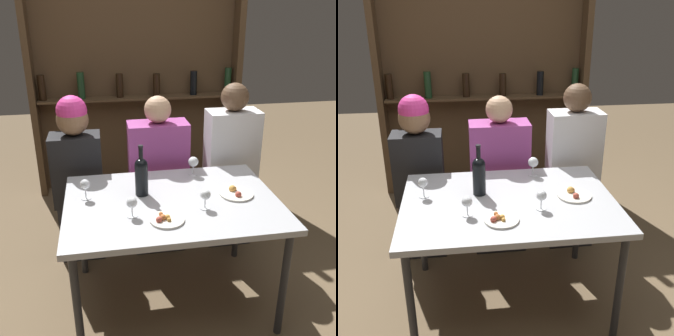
% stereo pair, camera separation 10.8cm
% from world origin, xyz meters
% --- Properties ---
extents(ground_plane, '(10.00, 10.00, 0.00)m').
position_xyz_m(ground_plane, '(0.00, 0.00, 0.00)').
color(ground_plane, brown).
extents(dining_table, '(1.26, 0.90, 0.74)m').
position_xyz_m(dining_table, '(0.00, 0.00, 0.68)').
color(dining_table, '#B7BABF').
rests_on(dining_table, ground_plane).
extents(wine_rack_wall, '(2.05, 0.21, 2.38)m').
position_xyz_m(wine_rack_wall, '(0.00, 1.85, 1.20)').
color(wine_rack_wall, '#4C3823').
rests_on(wine_rack_wall, ground_plane).
extents(wine_bottle, '(0.08, 0.08, 0.32)m').
position_xyz_m(wine_bottle, '(-0.17, 0.11, 0.87)').
color(wine_bottle, black).
rests_on(wine_bottle, dining_table).
extents(wine_glass_0, '(0.07, 0.07, 0.13)m').
position_xyz_m(wine_glass_0, '(0.21, 0.34, 0.83)').
color(wine_glass_0, silver).
rests_on(wine_glass_0, dining_table).
extents(wine_glass_1, '(0.06, 0.06, 0.11)m').
position_xyz_m(wine_glass_1, '(-0.25, -0.15, 0.82)').
color(wine_glass_1, silver).
rests_on(wine_glass_1, dining_table).
extents(wine_glass_2, '(0.06, 0.06, 0.12)m').
position_xyz_m(wine_glass_2, '(0.17, -0.13, 0.82)').
color(wine_glass_2, silver).
rests_on(wine_glass_2, dining_table).
extents(wine_glass_3, '(0.06, 0.06, 0.12)m').
position_xyz_m(wine_glass_3, '(-0.50, 0.11, 0.83)').
color(wine_glass_3, silver).
rests_on(wine_glass_3, dining_table).
extents(food_plate_0, '(0.19, 0.19, 0.04)m').
position_xyz_m(food_plate_0, '(-0.08, -0.23, 0.75)').
color(food_plate_0, silver).
rests_on(food_plate_0, dining_table).
extents(food_plate_1, '(0.21, 0.21, 0.05)m').
position_xyz_m(food_plate_1, '(0.40, 0.00, 0.75)').
color(food_plate_1, silver).
rests_on(food_plate_1, dining_table).
extents(seated_person_left, '(0.35, 0.22, 1.25)m').
position_xyz_m(seated_person_left, '(-0.57, 0.63, 0.63)').
color(seated_person_left, '#26262B').
rests_on(seated_person_left, ground_plane).
extents(seated_person_center, '(0.43, 0.22, 1.22)m').
position_xyz_m(seated_person_center, '(0.02, 0.63, 0.57)').
color(seated_person_center, '#26262B').
rests_on(seated_person_center, ground_plane).
extents(seated_person_right, '(0.39, 0.22, 1.29)m').
position_xyz_m(seated_person_right, '(0.58, 0.63, 0.61)').
color(seated_person_right, '#26262B').
rests_on(seated_person_right, ground_plane).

